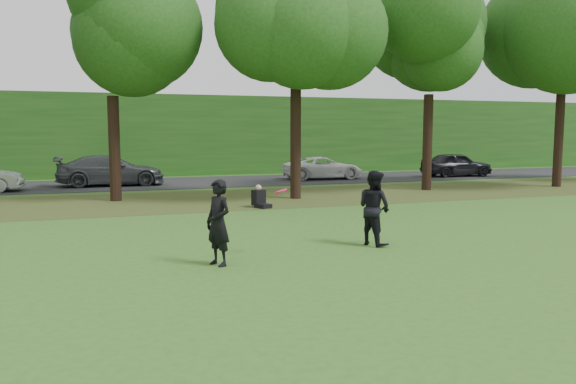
# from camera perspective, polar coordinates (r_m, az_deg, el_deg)

# --- Properties ---
(ground) EXTENTS (120.00, 120.00, 0.00)m
(ground) POSITION_cam_1_polar(r_m,az_deg,el_deg) (10.33, 3.21, -9.21)
(ground) COLOR #2F5A1C
(ground) RESTS_ON ground
(leaf_litter) EXTENTS (60.00, 7.00, 0.01)m
(leaf_litter) POSITION_cam_1_polar(r_m,az_deg,el_deg) (22.69, -9.38, -0.84)
(leaf_litter) COLOR #51461C
(leaf_litter) RESTS_ON ground
(street) EXTENTS (70.00, 7.00, 0.02)m
(street) POSITION_cam_1_polar(r_m,az_deg,el_deg) (30.56, -11.94, 0.91)
(street) COLOR black
(street) RESTS_ON ground
(far_hedge) EXTENTS (70.00, 3.00, 5.00)m
(far_hedge) POSITION_cam_1_polar(r_m,az_deg,el_deg) (36.40, -13.24, 5.62)
(far_hedge) COLOR #1C4A15
(far_hedge) RESTS_ON ground
(player_left) EXTENTS (0.67, 0.77, 1.77)m
(player_left) POSITION_cam_1_polar(r_m,az_deg,el_deg) (11.54, -7.09, -3.11)
(player_left) COLOR black
(player_left) RESTS_ON ground
(player_right) EXTENTS (0.93, 1.05, 1.81)m
(player_right) POSITION_cam_1_polar(r_m,az_deg,el_deg) (13.69, 8.74, -1.59)
(player_right) COLOR black
(player_right) RESTS_ON ground
(parked_cars) EXTENTS (40.46, 3.66, 1.52)m
(parked_cars) POSITION_cam_1_polar(r_m,az_deg,el_deg) (29.58, -10.56, 2.14)
(parked_cars) COLOR black
(parked_cars) RESTS_ON street
(frisbee) EXTENTS (0.32, 0.33, 0.15)m
(frisbee) POSITION_cam_1_polar(r_m,az_deg,el_deg) (12.29, -0.70, 0.11)
(frisbee) COLOR #F41457
(frisbee) RESTS_ON ground
(seated_person) EXTENTS (0.64, 0.83, 0.83)m
(seated_person) POSITION_cam_1_polar(r_m,az_deg,el_deg) (20.26, -2.87, -0.72)
(seated_person) COLOR black
(seated_person) RESTS_ON ground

